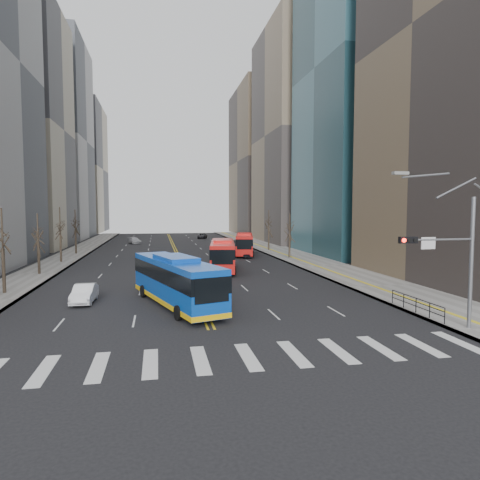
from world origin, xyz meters
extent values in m
plane|color=black|center=(0.00, 0.00, 0.00)|extent=(220.00, 220.00, 0.00)
cube|color=gray|center=(17.50, 45.00, 0.07)|extent=(7.00, 130.00, 0.15)
cube|color=gray|center=(-16.50, 45.00, 0.07)|extent=(5.00, 130.00, 0.15)
cube|color=silver|center=(-8.27, 0.00, 0.01)|extent=(0.70, 4.00, 0.01)
cube|color=silver|center=(-5.91, 0.00, 0.01)|extent=(0.70, 4.00, 0.01)
cube|color=silver|center=(-3.55, 0.00, 0.01)|extent=(0.70, 4.00, 0.01)
cube|color=silver|center=(-1.18, 0.00, 0.01)|extent=(0.70, 4.00, 0.01)
cube|color=silver|center=(1.18, 0.00, 0.01)|extent=(0.70, 4.00, 0.01)
cube|color=silver|center=(3.55, 0.00, 0.01)|extent=(0.70, 4.00, 0.01)
cube|color=silver|center=(5.91, 0.00, 0.01)|extent=(0.70, 4.00, 0.01)
cube|color=silver|center=(8.27, 0.00, 0.01)|extent=(0.70, 4.00, 0.01)
cube|color=silver|center=(10.64, 0.00, 0.01)|extent=(0.70, 4.00, 0.01)
cube|color=silver|center=(13.00, 0.00, 0.01)|extent=(0.70, 4.00, 0.01)
cube|color=gold|center=(-0.20, 55.00, 0.01)|extent=(0.15, 100.00, 0.01)
cube|color=gold|center=(0.20, 55.00, 0.01)|extent=(0.15, 100.00, 0.01)
cube|color=#B0A58E|center=(-31.00, 66.00, 22.00)|extent=(22.00, 22.00, 44.00)
cube|color=#9B9B9D|center=(-30.00, 93.00, 24.00)|extent=(20.00, 26.00, 48.00)
cube|color=#31606F|center=(31.00, 44.00, 29.00)|extent=(20.00, 22.00, 58.00)
cube|color=#817059|center=(30.00, 71.00, 23.00)|extent=(20.00, 26.00, 46.00)
cube|color=#B0A58E|center=(-29.00, 125.00, 20.00)|extent=(18.00, 30.00, 40.00)
cube|color=brown|center=(29.00, 103.00, 21.00)|extent=(18.00, 30.00, 42.00)
cylinder|color=gray|center=(15.20, 2.00, 4.00)|extent=(0.24, 0.24, 8.00)
cylinder|color=gray|center=(12.95, 2.00, 5.50)|extent=(4.50, 0.12, 0.12)
cube|color=black|center=(11.00, 2.00, 5.50)|extent=(1.10, 0.28, 0.38)
cylinder|color=#FF190C|center=(10.65, 1.84, 5.50)|extent=(0.24, 0.08, 0.24)
cylinder|color=black|center=(11.00, 1.84, 5.50)|extent=(0.24, 0.08, 0.24)
cylinder|color=black|center=(11.35, 1.84, 5.50)|extent=(0.24, 0.08, 0.24)
cube|color=silver|center=(12.30, 2.00, 5.30)|extent=(0.90, 0.06, 0.70)
cube|color=#999993|center=(10.40, 2.00, 9.30)|extent=(0.90, 0.35, 0.18)
cube|color=black|center=(14.30, 6.00, 1.15)|extent=(0.04, 6.00, 0.04)
cylinder|color=black|center=(14.30, 3.00, 0.65)|extent=(0.06, 0.06, 1.00)
cylinder|color=black|center=(14.30, 4.50, 0.65)|extent=(0.06, 0.06, 1.00)
cylinder|color=black|center=(14.30, 6.00, 0.65)|extent=(0.06, 0.06, 1.00)
cylinder|color=black|center=(14.30, 7.50, 0.65)|extent=(0.06, 0.06, 1.00)
cylinder|color=black|center=(14.30, 9.00, 0.65)|extent=(0.06, 0.06, 1.00)
cylinder|color=#32271E|center=(-16.00, 19.00, 1.95)|extent=(0.28, 0.28, 3.90)
cylinder|color=#32271E|center=(-16.00, 30.00, 1.80)|extent=(0.28, 0.28, 3.60)
cylinder|color=#32271E|center=(-16.00, 41.00, 2.00)|extent=(0.28, 0.28, 4.00)
cylinder|color=#32271E|center=(-16.00, 52.00, 1.90)|extent=(0.28, 0.28, 3.80)
cylinder|color=#32271E|center=(16.00, 40.00, 1.75)|extent=(0.28, 0.28, 3.50)
cylinder|color=#32271E|center=(16.00, 52.00, 1.88)|extent=(0.28, 0.28, 3.75)
cube|color=#0C47B9|center=(-1.81, 11.98, 1.91)|extent=(6.46, 13.25, 3.13)
cube|color=black|center=(-1.81, 11.98, 2.50)|extent=(6.53, 13.29, 1.11)
cube|color=#0C47B9|center=(-1.81, 11.98, 3.58)|extent=(3.43, 5.00, 0.40)
cube|color=yellow|center=(-1.81, 11.98, 0.55)|extent=(6.53, 13.29, 0.35)
cylinder|color=black|center=(-1.87, 7.59, 0.50)|extent=(0.58, 1.04, 1.00)
cylinder|color=black|center=(0.72, 8.40, 0.50)|extent=(0.58, 1.04, 1.00)
cylinder|color=black|center=(-4.35, 15.56, 0.50)|extent=(0.58, 1.04, 1.00)
cylinder|color=black|center=(-1.75, 16.36, 0.50)|extent=(0.58, 1.04, 1.00)
cube|color=red|center=(4.46, 29.74, 1.87)|extent=(4.44, 11.95, 3.05)
cube|color=black|center=(4.46, 29.74, 2.46)|extent=(4.50, 11.98, 1.09)
cube|color=red|center=(4.46, 29.74, 3.50)|extent=(2.73, 4.37, 0.40)
cylinder|color=black|center=(2.56, 26.26, 0.50)|extent=(0.45, 1.03, 1.00)
cylinder|color=black|center=(5.19, 25.84, 0.50)|extent=(0.45, 1.03, 1.00)
cylinder|color=black|center=(3.73, 33.64, 0.50)|extent=(0.45, 1.03, 1.00)
cylinder|color=black|center=(6.35, 33.23, 0.50)|extent=(0.45, 1.03, 1.00)
cube|color=red|center=(10.42, 45.99, 1.79)|extent=(4.71, 11.35, 2.87)
cube|color=black|center=(10.42, 45.99, 2.35)|extent=(4.78, 11.38, 1.03)
cube|color=red|center=(10.42, 45.99, 3.32)|extent=(2.76, 4.20, 0.40)
cylinder|color=black|center=(8.47, 42.78, 0.50)|extent=(0.50, 1.04, 1.00)
cylinder|color=black|center=(10.93, 42.27, 0.50)|extent=(0.50, 1.04, 1.00)
cylinder|color=black|center=(9.91, 49.71, 0.50)|extent=(0.50, 1.04, 1.00)
cylinder|color=black|center=(12.37, 49.20, 0.50)|extent=(0.50, 1.04, 1.00)
imported|color=white|center=(-8.78, 14.38, 0.72)|extent=(1.63, 4.38, 1.43)
imported|color=black|center=(9.52, 42.00, 0.62)|extent=(2.27, 3.86, 1.23)
imported|color=#AAAAAF|center=(-7.85, 71.95, 0.65)|extent=(3.29, 4.84, 1.30)
imported|color=black|center=(7.80, 84.98, 0.61)|extent=(2.97, 4.76, 1.23)
camera|label=1|loc=(-3.15, -20.16, 7.28)|focal=32.00mm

